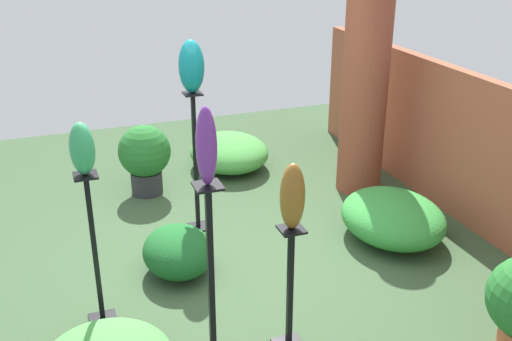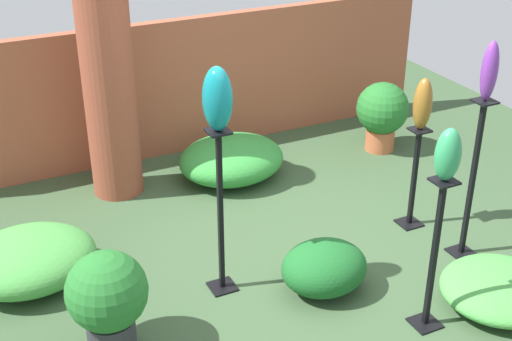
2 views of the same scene
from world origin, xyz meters
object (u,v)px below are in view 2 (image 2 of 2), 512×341
(pedestal_jade, at_px, (433,262))
(art_vase_violet, at_px, (490,71))
(pedestal_bronze, at_px, (414,183))
(brick_pillar, at_px, (109,85))
(potted_plant_front_left, at_px, (382,112))
(pedestal_teal, at_px, (221,220))
(art_vase_bronze, at_px, (423,104))
(art_vase_jade, at_px, (448,155))
(pedestal_violet, at_px, (471,187))
(potted_plant_mid_left, at_px, (107,297))
(art_vase_teal, at_px, (217,99))

(pedestal_jade, relative_size, art_vase_violet, 2.55)
(art_vase_violet, bearing_deg, pedestal_bronze, 100.70)
(brick_pillar, distance_m, art_vase_violet, 3.31)
(pedestal_bronze, distance_m, potted_plant_front_left, 1.57)
(pedestal_bronze, xyz_separation_m, art_vase_violet, (0.11, -0.58, 1.19))
(brick_pillar, relative_size, pedestal_teal, 1.62)
(art_vase_bronze, distance_m, art_vase_jade, 1.42)
(art_vase_jade, bearing_deg, brick_pillar, 115.83)
(art_vase_bronze, bearing_deg, pedestal_jade, -122.09)
(pedestal_jade, height_order, potted_plant_front_left, pedestal_jade)
(art_vase_violet, relative_size, art_vase_bronze, 1.03)
(pedestal_bronze, height_order, art_vase_jade, art_vase_jade)
(art_vase_bronze, bearing_deg, brick_pillar, 140.95)
(pedestal_jade, xyz_separation_m, art_vase_bronze, (0.74, 1.19, 0.62))
(pedestal_violet, xyz_separation_m, pedestal_bronze, (-0.11, 0.58, -0.21))
(pedestal_violet, distance_m, art_vase_jade, 1.28)
(pedestal_violet, distance_m, pedestal_bronze, 0.62)
(potted_plant_front_left, bearing_deg, potted_plant_mid_left, -152.02)
(brick_pillar, bearing_deg, pedestal_violet, -45.71)
(pedestal_violet, height_order, potted_plant_front_left, pedestal_violet)
(pedestal_bronze, height_order, art_vase_bronze, art_vase_bronze)
(art_vase_violet, bearing_deg, art_vase_bronze, 100.70)
(pedestal_bronze, bearing_deg, potted_plant_mid_left, -171.12)
(art_vase_teal, xyz_separation_m, potted_plant_front_left, (2.55, 1.56, -1.14))
(potted_plant_mid_left, bearing_deg, pedestal_teal, 17.78)
(brick_pillar, relative_size, art_vase_bronze, 4.83)
(potted_plant_front_left, bearing_deg, art_vase_bronze, -114.82)
(art_vase_jade, relative_size, potted_plant_front_left, 0.48)
(pedestal_bronze, distance_m, pedestal_jade, 1.41)
(pedestal_violet, distance_m, art_vase_bronze, 0.79)
(art_vase_teal, distance_m, potted_plant_front_left, 3.20)
(pedestal_bronze, xyz_separation_m, art_vase_bronze, (0.00, -0.00, 0.74))
(art_vase_teal, height_order, potted_plant_front_left, art_vase_teal)
(pedestal_jade, bearing_deg, potted_plant_front_left, 61.74)
(pedestal_jade, bearing_deg, pedestal_bronze, 57.91)
(pedestal_bronze, bearing_deg, art_vase_violet, -79.30)
(pedestal_violet, distance_m, potted_plant_front_left, 2.08)
(brick_pillar, xyz_separation_m, art_vase_violet, (2.28, -2.34, 0.52))
(art_vase_teal, bearing_deg, art_vase_violet, -12.31)
(art_vase_violet, height_order, potted_plant_mid_left, art_vase_violet)
(pedestal_jade, relative_size, art_vase_bronze, 2.63)
(pedestal_violet, xyz_separation_m, potted_plant_front_left, (0.55, 2.00, -0.20))
(pedestal_violet, distance_m, potted_plant_mid_left, 2.98)
(potted_plant_front_left, bearing_deg, pedestal_bronze, -114.82)
(potted_plant_mid_left, bearing_deg, art_vase_jade, -19.31)
(art_vase_teal, bearing_deg, pedestal_teal, 0.00)
(pedestal_teal, height_order, art_vase_bronze, art_vase_bronze)
(brick_pillar, bearing_deg, art_vase_teal, -81.72)
(brick_pillar, xyz_separation_m, pedestal_teal, (0.28, -1.90, -0.47))
(pedestal_jade, distance_m, potted_plant_mid_left, 2.24)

